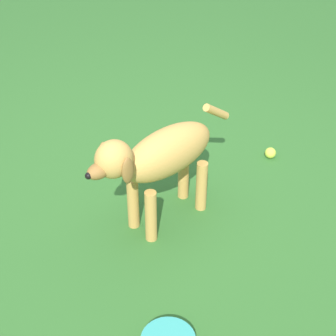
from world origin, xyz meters
The scene contains 3 objects.
ground centered at (0.00, 0.00, 0.00)m, with size 14.00×14.00×0.00m, color #2D6026.
dog centered at (-0.12, -0.17, 0.40)m, with size 0.89×0.25×0.60m.
tennis_ball_0 centered at (0.75, -0.12, 0.03)m, with size 0.07×0.07×0.07m, color #C4D23F.
Camera 1 is at (-1.37, -1.82, 1.82)m, focal length 56.80 mm.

